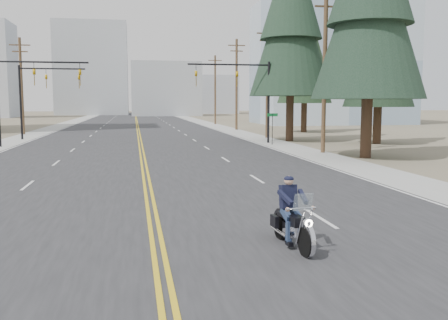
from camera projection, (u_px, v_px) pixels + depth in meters
ground_plane at (162, 274)px, 10.27m from camera, size 400.00×400.00×0.00m
road at (137, 125)px, 78.70m from camera, size 20.00×200.00×0.01m
sidewalk_left at (61, 125)px, 76.67m from camera, size 3.00×200.00×0.01m
sidewalk_right at (209, 124)px, 80.73m from camera, size 3.00×200.00×0.01m
traffic_mast_left at (24, 84)px, 39.40m from camera, size 7.10×0.26×7.00m
traffic_mast_right at (246, 86)px, 42.57m from camera, size 7.10×0.26×7.00m
traffic_mast_far at (39, 88)px, 47.17m from camera, size 6.10×0.26×7.00m
street_sign at (272, 123)px, 41.30m from camera, size 0.90×0.06×2.62m
utility_pole_b at (325, 66)px, 34.28m from camera, size 2.20×0.30×11.50m
utility_pole_c at (267, 80)px, 48.97m from camera, size 2.20×0.30×11.00m
utility_pole_d at (237, 83)px, 63.60m from camera, size 2.20×0.30×11.50m
utility_pole_e at (215, 89)px, 80.25m from camera, size 2.20×0.30×11.00m
utility_pole_left at (21, 84)px, 54.36m from camera, size 2.20×0.30×10.50m
glass_building at (330, 63)px, 83.20m from camera, size 24.00×16.00×20.00m
haze_bldg_b at (166, 89)px, 133.07m from camera, size 18.00×14.00×14.00m
haze_bldg_c at (298, 80)px, 123.84m from camera, size 16.00×12.00×18.00m
haze_bldg_d at (92, 69)px, 143.52m from camera, size 20.00×15.00×26.00m
haze_bldg_e at (214, 95)px, 160.63m from camera, size 14.00×14.00×12.00m
motorcyclist at (293, 213)px, 12.04m from camera, size 1.13×2.28×1.73m
conifer_mid at (380, 36)px, 41.71m from camera, size 5.91×5.91×15.77m
conifer_tall at (291, 9)px, 44.34m from camera, size 7.40×7.40×20.55m
conifer_far at (305, 48)px, 58.20m from camera, size 6.42×6.42×17.20m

